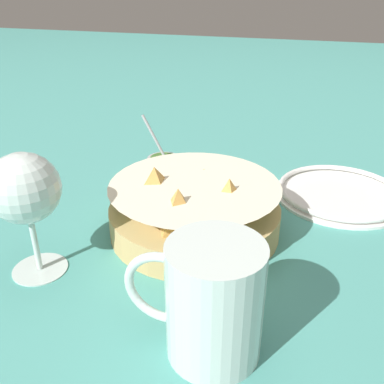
# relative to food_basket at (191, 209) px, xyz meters

# --- Properties ---
(ground_plane) EXTENTS (4.00, 4.00, 0.00)m
(ground_plane) POSITION_rel_food_basket_xyz_m (-0.00, -0.03, -0.03)
(ground_plane) COLOR teal
(food_basket) EXTENTS (0.23, 0.23, 0.09)m
(food_basket) POSITION_rel_food_basket_xyz_m (0.00, 0.00, 0.00)
(food_basket) COLOR tan
(food_basket) RESTS_ON ground_plane
(sauce_cup) EXTENTS (0.07, 0.06, 0.11)m
(sauce_cup) POSITION_rel_food_basket_xyz_m (0.10, -0.15, -0.01)
(sauce_cup) COLOR #B7B7BC
(sauce_cup) RESTS_ON ground_plane
(wine_glass) EXTENTS (0.08, 0.08, 0.15)m
(wine_glass) POSITION_rel_food_basket_xyz_m (0.15, 0.14, 0.07)
(wine_glass) COLOR silver
(wine_glass) RESTS_ON ground_plane
(beer_mug) EXTENTS (0.13, 0.09, 0.12)m
(beer_mug) POSITION_rel_food_basket_xyz_m (-0.08, 0.20, 0.02)
(beer_mug) COLOR silver
(beer_mug) RESTS_ON ground_plane
(side_plate) EXTENTS (0.21, 0.21, 0.01)m
(side_plate) POSITION_rel_food_basket_xyz_m (-0.20, -0.17, -0.03)
(side_plate) COLOR white
(side_plate) RESTS_ON ground_plane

